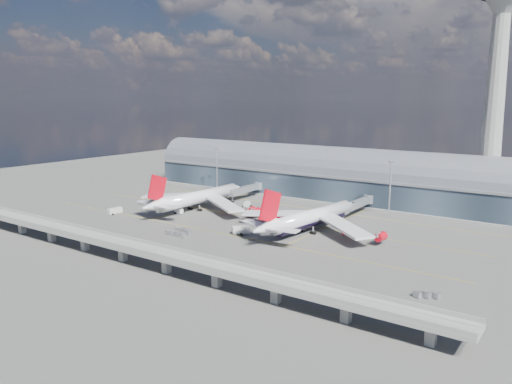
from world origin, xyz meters
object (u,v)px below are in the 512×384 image
Objects in this scene: floodlight_mast_right at (390,187)px; floodlight_mast_left at (217,169)px; airliner_right at (310,218)px; service_truck_4 at (247,204)px; control_tower at (494,101)px; airliner_left at (197,198)px; service_truck_5 at (250,212)px; cargo_train_2 at (427,295)px; service_truck_1 at (179,211)px; service_truck_2 at (294,225)px; cargo_train_0 at (176,234)px; service_truck_3 at (241,230)px; cargo_train_1 at (183,231)px; service_truck_0 at (115,211)px.

floodlight_mast_left is at bearing 180.00° from floodlight_mast_right.
floodlight_mast_left reaches higher than airliner_right.
floodlight_mast_left is at bearing 135.36° from service_truck_4.
control_tower reaches higher than airliner_left.
floodlight_mast_left is 58.86m from service_truck_5.
service_truck_5 is 0.91× the size of cargo_train_2.
service_truck_4 is at bearing 50.07° from airliner_left.
service_truck_1 is 128.73m from cargo_train_2.
service_truck_1 is 0.57× the size of service_truck_2.
cargo_train_0 is (7.87, -58.44, -0.48)m from service_truck_4.
service_truck_3 is 0.79× the size of cargo_train_1.
cargo_train_0 is (25.19, -28.28, -0.41)m from service_truck_1.
floodlight_mast_left is at bearing 82.55° from cargo_train_2.
service_truck_1 is at bearing -152.21° from service_truck_3.
airliner_right is 72.37m from cargo_train_2.
floodlight_mast_left reaches higher than service_truck_2.
airliner_left is 9.45× the size of cargo_train_2.
service_truck_5 is 107.56m from cargo_train_2.
airliner_right reaches higher than cargo_train_2.
service_truck_3 is (-12.95, -18.93, 0.14)m from service_truck_2.
service_truck_4 is (17.32, 30.16, 0.07)m from service_truck_1.
service_truck_5 is at bearing -147.68° from floodlight_mast_right.
cargo_train_1 reaches higher than cargo_train_2.
floodlight_mast_left is 68.25m from service_truck_0.
service_truck_3 is (-72.67, -89.37, -50.02)m from control_tower.
control_tower reaches higher than service_truck_4.
airliner_right is 8.14× the size of cargo_train_1.
cargo_train_2 is at bearing -28.39° from airliner_right.
airliner_right is 65.69m from service_truck_1.
service_truck_3 is 23.38m from cargo_train_1.
cargo_train_1 is at bearing -55.21° from airliner_left.
service_truck_4 is at bearing -21.14° from service_truck_1.
control_tower reaches higher than service_truck_2.
airliner_right reaches higher than service_truck_0.
service_truck_1 is at bearing -148.89° from floodlight_mast_right.
cargo_train_0 is at bearing -131.00° from control_tower.
control_tower is 146.38m from cargo_train_1.
cargo_train_1 is (-20.16, -11.82, -0.67)m from service_truck_3.
service_truck_5 is at bearing 85.28° from cargo_train_2.
floodlight_mast_right reaches higher than cargo_train_2.
service_truck_5 reaches higher than service_truck_2.
service_truck_2 is at bearing 20.53° from service_truck_0.
service_truck_5 is at bearing 173.51° from airliner_right.
cargo_train_1 is at bearing -3.55° from service_truck_0.
service_truck_2 is (-24.72, -42.43, -12.15)m from floodlight_mast_right.
airliner_left is 8.36× the size of service_truck_2.
airliner_left is 13.49× the size of service_truck_4.
airliner_left is at bearing 3.25° from service_truck_1.
cargo_train_0 is (49.27, -11.11, -0.59)m from service_truck_0.
cargo_train_0 is 4.82m from cargo_train_1.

